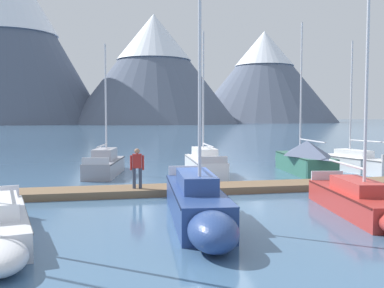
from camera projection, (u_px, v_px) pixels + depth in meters
The scene contains 12 objects.
ground_plane at pixel (215, 212), 15.60m from camera, with size 700.00×700.00×0.00m, color #426689.
mountain_west_summit at pixel (10, 35), 182.24m from camera, with size 76.83×76.83×69.21m.
mountain_central_massif at pixel (154, 67), 185.02m from camera, with size 69.95×69.95×45.32m.
mountain_shoulder_ridge at pixel (264, 75), 217.33m from camera, with size 71.50×71.50×44.38m.
dock at pixel (198, 189), 19.55m from camera, with size 24.04×3.53×0.30m.
sailboat_mid_dock_port at pixel (107, 164), 25.67m from camera, with size 2.24×6.56×7.45m.
sailboat_mid_dock_starboard at pixel (198, 204), 13.84m from camera, with size 1.65×7.85×7.04m.
sailboat_far_berth at pixel (203, 163), 25.66m from camera, with size 1.64×6.95×8.16m.
sailboat_outer_slip at pixel (362, 202), 14.75m from camera, with size 1.87×6.97×8.35m.
sailboat_end_of_dock at pixel (302, 157), 26.23m from camera, with size 2.15×7.44×8.87m.
sailboat_last_slip at pixel (350, 162), 26.85m from camera, with size 2.97×6.06×7.81m.
person_on_dock at pixel (137, 166), 18.69m from camera, with size 0.59×0.24×1.69m.
Camera 1 is at (-2.87, -15.17, 3.38)m, focal length 41.57 mm.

